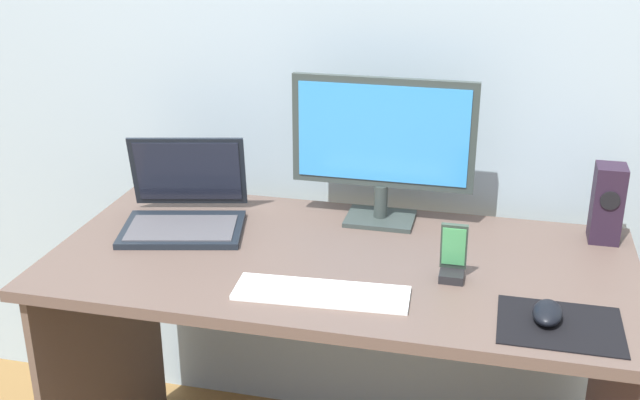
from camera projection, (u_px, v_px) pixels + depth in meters
name	position (u px, v px, depth m)	size (l,w,h in m)	color
wall_back	(376.00, 21.00, 2.11)	(6.00, 0.04, 2.50)	#95ADBB
desk	(340.00, 315.00, 1.96)	(1.40, 0.69, 0.75)	brown
monitor	(382.00, 144.00, 2.02)	(0.48, 0.14, 0.39)	#2F3936
speaker_right	(607.00, 203.00, 1.95)	(0.07, 0.08, 0.20)	black
laptop	(185.00, 209.00, 2.06)	(0.36, 0.34, 0.22)	black
keyboard_external	(322.00, 293.00, 1.72)	(0.38, 0.11, 0.01)	white
mousepad	(560.00, 325.00, 1.60)	(0.25, 0.20, 0.00)	black
mouse	(547.00, 313.00, 1.61)	(0.06, 0.10, 0.04)	black
phone_in_dock	(453.00, 260.00, 1.78)	(0.06, 0.06, 0.14)	black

